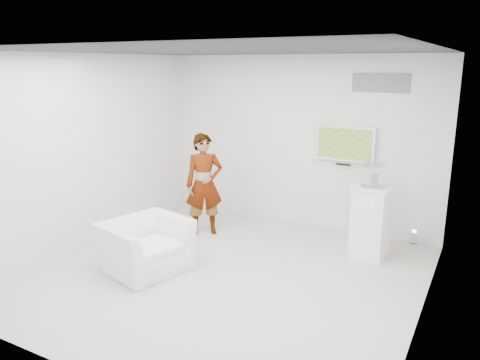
{
  "coord_description": "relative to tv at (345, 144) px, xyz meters",
  "views": [
    {
      "loc": [
        3.02,
        -5.15,
        2.85
      ],
      "look_at": [
        -0.14,
        0.6,
        1.21
      ],
      "focal_mm": 35.0,
      "sensor_mm": 36.0,
      "label": 1
    }
  ],
  "objects": [
    {
      "name": "vitrine",
      "position": [
        0.7,
        -0.86,
        -0.29
      ],
      "size": [
        0.36,
        0.36,
        0.33
      ],
      "primitive_type": "cube",
      "rotation": [
        0.0,
        0.0,
        0.13
      ],
      "color": "white",
      "rests_on": "pedestal"
    },
    {
      "name": "floor_uplight",
      "position": [
        1.22,
        -0.09,
        -1.42
      ],
      "size": [
        0.18,
        0.18,
        0.26
      ],
      "primitive_type": "cylinder",
      "rotation": [
        0.0,
        0.0,
        0.09
      ],
      "color": "silver",
      "rests_on": "room"
    },
    {
      "name": "logo_decal",
      "position": [
        0.5,
        0.04,
        1.0
      ],
      "size": [
        0.9,
        0.02,
        0.3
      ],
      "primitive_type": "cube",
      "color": "slate",
      "rests_on": "room"
    },
    {
      "name": "pedestal",
      "position": [
        0.7,
        -0.86,
        -1.0
      ],
      "size": [
        0.59,
        0.59,
        1.1
      ],
      "primitive_type": "cube",
      "rotation": [
        0.0,
        0.0,
        -0.1
      ],
      "color": "white",
      "rests_on": "room"
    },
    {
      "name": "person",
      "position": [
        -2.04,
        -1.2,
        -0.69
      ],
      "size": [
        0.75,
        0.72,
        1.73
      ],
      "primitive_type": "imported",
      "rotation": [
        0.0,
        0.0,
        0.68
      ],
      "color": "white",
      "rests_on": "room"
    },
    {
      "name": "room",
      "position": [
        -0.85,
        -2.45,
        -0.05
      ],
      "size": [
        5.01,
        5.01,
        3.0
      ],
      "color": "#B7B1A8",
      "rests_on": "ground"
    },
    {
      "name": "tv",
      "position": [
        0.0,
        0.0,
        0.0
      ],
      "size": [
        1.0,
        0.08,
        0.6
      ],
      "primitive_type": "cube",
      "color": "silver",
      "rests_on": "room"
    },
    {
      "name": "armchair",
      "position": [
        -1.96,
        -2.84,
        -1.19
      ],
      "size": [
        1.22,
        1.32,
        0.72
      ],
      "primitive_type": "imported",
      "rotation": [
        0.0,
        0.0,
        1.31
      ],
      "color": "white",
      "rests_on": "room"
    },
    {
      "name": "wii_remote",
      "position": [
        -1.94,
        -0.92,
        0.0
      ],
      "size": [
        0.15,
        0.13,
        0.04
      ],
      "primitive_type": "cube",
      "rotation": [
        0.0,
        0.0,
        0.9
      ],
      "color": "white",
      "rests_on": "person"
    },
    {
      "name": "console",
      "position": [
        0.7,
        -0.86,
        -0.35
      ],
      "size": [
        0.11,
        0.15,
        0.21
      ],
      "primitive_type": "cube",
      "rotation": [
        0.0,
        0.0,
        -0.5
      ],
      "color": "white",
      "rests_on": "pedestal"
    }
  ]
}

